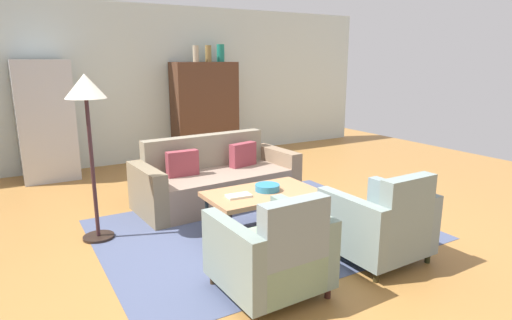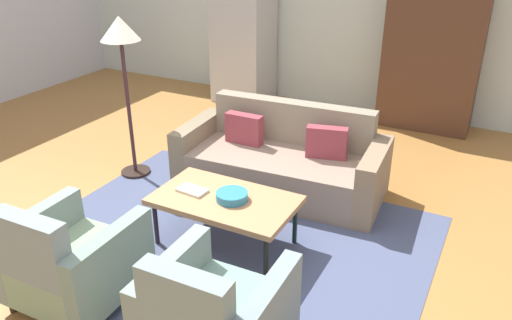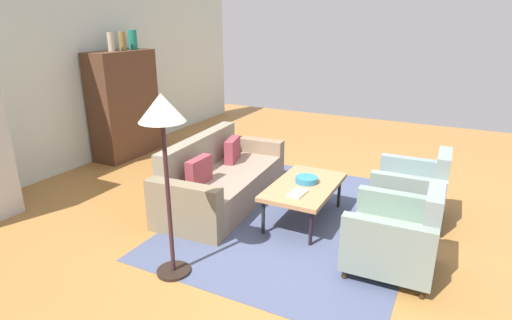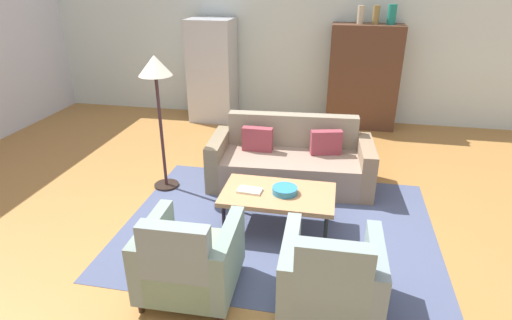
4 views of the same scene
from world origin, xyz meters
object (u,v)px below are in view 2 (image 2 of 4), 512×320
Objects in this scene: fruit_bowl at (232,196)px; floor_lamp at (121,44)px; armchair_left at (69,264)px; coffee_table at (225,202)px; armchair_right at (212,320)px; book_stack at (192,190)px; refrigerator at (243,40)px; couch at (283,162)px; cabinet at (431,62)px.

floor_lamp is at bearing 156.86° from fruit_bowl.
armchair_left is 0.51× the size of floor_lamp.
floor_lamp is (-1.67, 0.71, 0.95)m from fruit_bowl.
fruit_bowl is at bearing 0.00° from coffee_table.
armchair_right is at bearing -1.53° from armchair_left.
coffee_table is 2.03m from floor_lamp.
armchair_right is at bearing -62.72° from coffee_table.
armchair_left is 1.20m from armchair_right.
fruit_bowl reaches higher than book_stack.
armchair_left is 3.28× the size of fruit_bowl.
fruit_bowl is (0.07, 0.00, 0.07)m from coffee_table.
fruit_bowl is 0.38m from book_stack.
floor_lamp is (0.18, -2.85, 0.52)m from refrigerator.
armchair_left reaches higher than book_stack.
floor_lamp reaches higher than couch.
couch is 1.20× the size of cabinet.
refrigerator is at bearing 93.55° from floor_lamp.
refrigerator reaches higher than fruit_bowl.
coffee_table is 1.31m from armchair_left.
refrigerator is at bearing 115.48° from armchair_right.
cabinet is (0.96, 3.66, 0.48)m from coffee_table.
refrigerator reaches higher than couch.
armchair_left is (-0.60, -1.17, -0.07)m from coffee_table.
book_stack is 0.16× the size of floor_lamp.
couch is 2.43m from armchair_left.
coffee_table is 0.65× the size of refrigerator.
refrigerator is 2.90m from floor_lamp.
armchair_right is 0.49× the size of cabinet.
fruit_bowl is 2.05m from floor_lamp.
book_stack is (-0.90, 1.13, 0.13)m from armchair_right.
floor_lamp is at bearing -86.45° from refrigerator.
couch is 1.27m from book_stack.
armchair_right reaches higher than book_stack.
cabinet is 2.73m from refrigerator.
couch is 2.45× the size of armchair_left.
couch is 2.73m from cabinet.
armchair_left is (-0.59, -2.35, 0.06)m from couch.
cabinet is (0.97, 2.48, 0.61)m from couch.
armchair_left is at bearing -117.15° from coffee_table.
cabinet is at bearing -114.96° from couch.
refrigerator is at bearing 117.39° from fruit_bowl.
cabinet is at bearing 49.09° from floor_lamp.
floor_lamp is at bearing 138.27° from armchair_right.
floor_lamp is (-1.29, 0.75, 0.98)m from book_stack.
refrigerator reaches higher than floor_lamp.
armchair_right is 3.28× the size of fruit_bowl.
cabinet is 1.05× the size of floor_lamp.
armchair_right is 3.28× the size of book_stack.
floor_lamp is (-2.56, -2.95, 0.54)m from cabinet.
couch reaches higher than book_stack.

